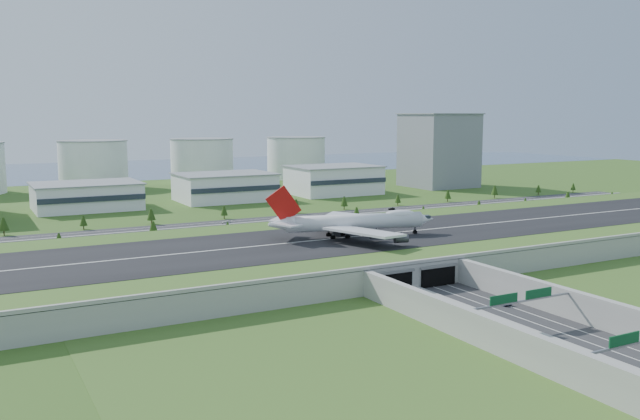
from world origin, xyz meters
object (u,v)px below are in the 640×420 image
office_tower (439,151)px  car_5 (392,209)px  car_7 (227,222)px  boeing_747 (354,222)px  car_2 (502,302)px  car_6 (533,201)px  car_1 (599,373)px  car_0 (462,322)px

office_tower → car_5: (-105.43, -92.28, -26.72)m
car_7 → boeing_747: bearing=29.9°
boeing_747 → car_2: size_ratio=11.37×
car_7 → car_6: bearing=108.6°
car_5 → boeing_747: bearing=-20.3°
car_1 → car_5: size_ratio=1.09×
office_tower → car_1: size_ratio=12.58×
office_tower → car_5: office_tower is taller
office_tower → car_0: office_tower is taller
car_1 → car_2: (20.51, 50.77, 0.09)m
boeing_747 → car_0: 89.38m
car_0 → car_5: (106.11, 188.85, -0.14)m
car_5 → car_6: bearing=102.5°
car_2 → car_6: bearing=-138.4°
boeing_747 → car_5: 135.25m
car_0 → car_5: car_0 is taller
boeing_747 → car_6: boeing_747 is taller
car_1 → car_5: 251.86m
boeing_747 → car_7: (-14.35, 99.94, -13.00)m
office_tower → boeing_747: 274.32m
office_tower → car_0: bearing=-127.0°
car_0 → car_7: size_ratio=0.86×
boeing_747 → car_6: bearing=38.9°
office_tower → car_6: (-7.19, -105.51, -26.56)m
boeing_747 → car_1: 128.88m
car_5 → car_6: car_6 is taller
boeing_747 → car_7: boeing_747 is taller
car_0 → car_1: 40.85m
office_tower → car_5: 142.64m
car_1 → car_7: size_ratio=0.80×
car_2 → car_6: car_6 is taller
office_tower → car_0: size_ratio=11.68×
car_5 → car_2: bearing=-4.7°
car_1 → boeing_747: bearing=86.6°
car_0 → car_1: size_ratio=1.08×
car_6 → car_5: bearing=60.2°
car_6 → car_0: bearing=108.6°
car_5 → car_7: size_ratio=0.74×
boeing_747 → car_7: 101.80m
car_0 → car_1: (2.62, -40.77, -0.08)m
office_tower → car_7: 229.32m
car_7 → car_2: bearing=27.8°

